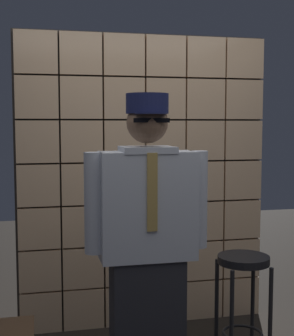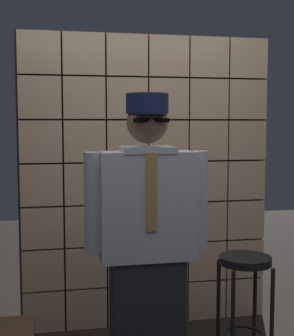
% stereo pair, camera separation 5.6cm
% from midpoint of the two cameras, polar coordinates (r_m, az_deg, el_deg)
% --- Properties ---
extents(glass_block_wall, '(2.01, 0.10, 2.34)m').
position_cam_midpoint_polar(glass_block_wall, '(3.91, 0.45, -1.65)').
color(glass_block_wall, '#E0B78C').
rests_on(glass_block_wall, ground).
extents(standing_person, '(0.71, 0.30, 1.78)m').
position_cam_midpoint_polar(standing_person, '(2.80, 0.61, -9.01)').
color(standing_person, '#28282D').
rests_on(standing_person, ground).
extents(bar_stool, '(0.34, 0.34, 0.75)m').
position_cam_midpoint_polar(bar_stool, '(3.38, 11.77, -13.14)').
color(bar_stool, black).
rests_on(bar_stool, ground).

